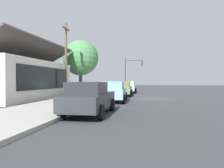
{
  "coord_description": "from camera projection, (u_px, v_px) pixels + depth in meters",
  "views": [
    {
      "loc": [
        -21.04,
        -0.12,
        1.65
      ],
      "look_at": [
        -2.1,
        3.13,
        1.35
      ],
      "focal_mm": 35.0,
      "sensor_mm": 36.0,
      "label": 1
    }
  ],
  "objects": [
    {
      "name": "car_charcoal",
      "position": [
        89.0,
        98.0,
        10.52
      ],
      "size": [
        4.63,
        1.95,
        1.59
      ],
      "rotation": [
        0.0,
        0.0,
        0.01
      ],
      "color": "#2D3035",
      "rests_on": "ground"
    },
    {
      "name": "car_olive",
      "position": [
        122.0,
        88.0,
        23.18
      ],
      "size": [
        4.9,
        2.23,
        1.59
      ],
      "rotation": [
        0.0,
        0.0,
        0.04
      ],
      "color": "olive",
      "rests_on": "ground"
    },
    {
      "name": "traffic_light_main",
      "position": [
        132.0,
        69.0,
        33.96
      ],
      "size": [
        0.37,
        2.79,
        5.2
      ],
      "color": "#383833",
      "rests_on": "ground"
    },
    {
      "name": "sidewalk_curb",
      "position": [
        91.0,
        96.0,
        21.73
      ],
      "size": [
        60.0,
        4.2,
        0.16
      ],
      "primitive_type": "cube",
      "color": "#A3A099",
      "rests_on": "ground"
    },
    {
      "name": "utility_pole_wooden",
      "position": [
        66.0,
        58.0,
        22.05
      ],
      "size": [
        1.8,
        0.24,
        7.5
      ],
      "color": "brown",
      "rests_on": "ground"
    },
    {
      "name": "storefront_building",
      "position": [
        15.0,
        78.0,
        19.84
      ],
      "size": [
        12.0,
        6.68,
        5.23
      ],
      "color": "silver",
      "rests_on": "ground"
    },
    {
      "name": "fire_hydrant_red",
      "position": [
        108.0,
        92.0,
        22.95
      ],
      "size": [
        0.22,
        0.22,
        0.71
      ],
      "color": "red",
      "rests_on": "sidewalk_curb"
    },
    {
      "name": "car_seafoam",
      "position": [
        128.0,
        87.0,
        29.2
      ],
      "size": [
        4.46,
        2.12,
        1.59
      ],
      "rotation": [
        0.0,
        0.0,
        0.02
      ],
      "color": "#9ED1BC",
      "rests_on": "ground"
    },
    {
      "name": "shade_tree",
      "position": [
        81.0,
        58.0,
        27.44
      ],
      "size": [
        4.45,
        4.45,
        6.76
      ],
      "color": "brown",
      "rests_on": "ground"
    },
    {
      "name": "ground_plane",
      "position": [
        148.0,
        98.0,
        20.79
      ],
      "size": [
        120.0,
        120.0,
        0.0
      ],
      "primitive_type": "plane",
      "color": "#38383D"
    },
    {
      "name": "car_skyblue",
      "position": [
        114.0,
        91.0,
        16.96
      ],
      "size": [
        4.79,
        2.12,
        1.59
      ],
      "rotation": [
        0.0,
        0.0,
        0.06
      ],
      "color": "#8CB7E0",
      "rests_on": "ground"
    }
  ]
}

